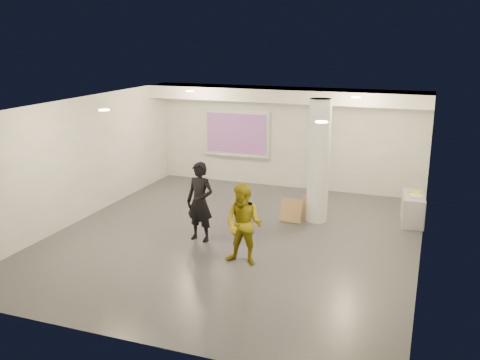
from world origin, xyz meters
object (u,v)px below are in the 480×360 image
at_px(projection_screen, 237,134).
at_px(woman, 200,202).
at_px(column, 319,161).
at_px(credenza, 413,208).
at_px(man, 244,225).

bearing_deg(projection_screen, woman, -78.90).
height_order(column, credenza, column).
xyz_separation_m(woman, man, (1.34, -0.89, -0.06)).
relative_size(column, man, 1.82).
height_order(projection_screen, man, projection_screen).
distance_m(credenza, man, 4.83).
bearing_deg(projection_screen, column, -40.56).
distance_m(projection_screen, woman, 4.96).
distance_m(column, woman, 3.12).
bearing_deg(credenza, column, -168.67).
bearing_deg(woman, man, -25.43).
bearing_deg(man, projection_screen, 114.79).
bearing_deg(woman, credenza, 41.05).
xyz_separation_m(column, credenza, (2.22, 0.68, -1.15)).
bearing_deg(man, woman, 149.57).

